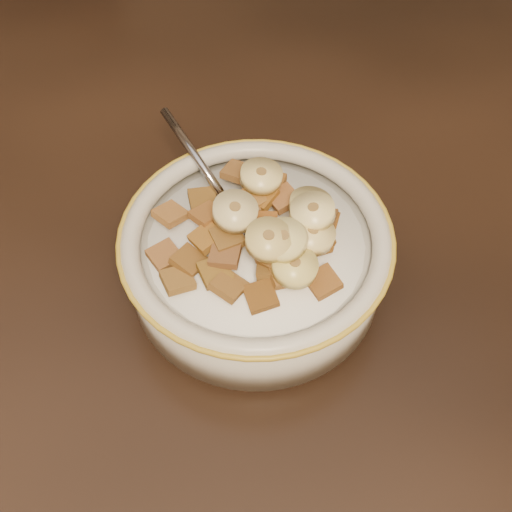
{
  "coord_description": "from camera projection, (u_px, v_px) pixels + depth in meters",
  "views": [
    {
      "loc": [
        0.27,
        -0.26,
        1.16
      ],
      "look_at": [
        0.25,
        0.02,
        0.78
      ],
      "focal_mm": 45.0,
      "sensor_mm": 36.0,
      "label": 1
    }
  ],
  "objects": [
    {
      "name": "cereal_bowl",
      "position": [
        256.0,
        262.0,
        0.48
      ],
      "size": [
        0.19,
        0.19,
        0.05
      ],
      "primitive_type": "cylinder",
      "color": "beige",
      "rests_on": "table"
    },
    {
      "name": "milk",
      "position": [
        256.0,
        243.0,
        0.46
      ],
      "size": [
        0.16,
        0.16,
        0.0
      ],
      "primitive_type": "cylinder",
      "color": "white",
      "rests_on": "cereal_bowl"
    },
    {
      "name": "spoon",
      "position": [
        234.0,
        212.0,
        0.47
      ],
      "size": [
        0.05,
        0.06,
        0.01
      ],
      "primitive_type": "ellipsoid",
      "rotation": [
        0.0,
        0.0,
        3.77
      ],
      "color": "#91929E",
      "rests_on": "cereal_bowl"
    },
    {
      "name": "cereal_square_0",
      "position": [
        283.0,
        198.0,
        0.47
      ],
      "size": [
        0.03,
        0.03,
        0.01
      ],
      "primitive_type": "cube",
      "rotation": [
        -0.16,
        0.08,
        2.15
      ],
      "color": "brown",
      "rests_on": "milk"
    },
    {
      "name": "cereal_square_1",
      "position": [
        203.0,
        200.0,
        0.48
      ],
      "size": [
        0.03,
        0.02,
        0.01
      ],
      "primitive_type": "cube",
      "rotation": [
        0.07,
        -0.02,
        1.85
      ],
      "color": "brown",
      "rests_on": "milk"
    },
    {
      "name": "cereal_square_2",
      "position": [
        284.0,
        273.0,
        0.43
      ],
      "size": [
        0.03,
        0.03,
        0.01
      ],
      "primitive_type": "cube",
      "rotation": [
        0.2,
        -0.09,
        1.97
      ],
      "color": "brown",
      "rests_on": "milk"
    },
    {
      "name": "cereal_square_3",
      "position": [
        178.0,
        280.0,
        0.43
      ],
      "size": [
        0.03,
        0.03,
        0.01
      ],
      "primitive_type": "cube",
      "rotation": [
        -0.07,
        0.14,
        0.49
      ],
      "color": "brown",
      "rests_on": "milk"
    },
    {
      "name": "cereal_square_4",
      "position": [
        237.0,
        172.0,
        0.49
      ],
      "size": [
        0.03,
        0.03,
        0.01
      ],
      "primitive_type": "cube",
      "rotation": [
        0.15,
        0.07,
        2.74
      ],
      "color": "brown",
      "rests_on": "milk"
    },
    {
      "name": "cereal_square_5",
      "position": [
        215.0,
        272.0,
        0.43
      ],
      "size": [
        0.03,
        0.03,
        0.01
      ],
      "primitive_type": "cube",
      "rotation": [
        0.04,
        -0.16,
        2.07
      ],
      "color": "brown",
      "rests_on": "milk"
    },
    {
      "name": "cereal_square_6",
      "position": [
        323.0,
        282.0,
        0.43
      ],
      "size": [
        0.03,
        0.03,
        0.01
      ],
      "primitive_type": "cube",
      "rotation": [
        0.03,
        -0.17,
        0.56
      ],
      "color": "brown",
      "rests_on": "milk"
    },
    {
      "name": "cereal_square_7",
      "position": [
        270.0,
        183.0,
        0.48
      ],
      "size": [
        0.02,
        0.02,
        0.01
      ],
      "primitive_type": "cube",
      "rotation": [
        -0.07,
        0.02,
        1.31
      ],
      "color": "brown",
      "rests_on": "milk"
    },
    {
      "name": "cereal_square_8",
      "position": [
        315.0,
        242.0,
        0.45
      ],
      "size": [
        0.03,
        0.03,
        0.01
      ],
      "primitive_type": "cube",
      "rotation": [
        0.06,
        0.04,
        0.41
      ],
      "color": "brown",
      "rests_on": "milk"
    },
    {
      "name": "cereal_square_9",
      "position": [
        275.0,
        256.0,
        0.43
      ],
      "size": [
        0.03,
        0.03,
        0.01
      ],
      "primitive_type": "cube",
      "rotation": [
        -0.2,
        0.05,
        2.58
      ],
      "color": "brown",
      "rests_on": "milk"
    },
    {
      "name": "cereal_square_10",
      "position": [
        207.0,
        215.0,
        0.46
      ],
      "size": [
        0.03,
        0.03,
        0.01
      ],
      "primitive_type": "cube",
      "rotation": [
        -0.21,
        0.11,
        0.77
      ],
      "color": "brown",
      "rests_on": "milk"
    },
    {
      "name": "cereal_square_11",
      "position": [
        250.0,
        200.0,
        0.47
      ],
      "size": [
        0.03,
        0.03,
        0.01
      ],
      "primitive_type": "cube",
      "rotation": [
        0.02,
        -0.01,
        2.3
      ],
      "color": "brown",
      "rests_on": "milk"
    },
    {
      "name": "cereal_square_12",
      "position": [
        255.0,
        177.0,
        0.49
      ],
      "size": [
        0.02,
        0.02,
        0.01
      ],
      "primitive_type": "cube",
      "rotation": [
        0.24,
        0.04,
        3.12
      ],
      "color": "#906220",
      "rests_on": "milk"
    },
    {
      "name": "cereal_square_13",
      "position": [
        318.0,
        234.0,
        0.45
      ],
      "size": [
        0.03,
        0.02,
        0.01
      ],
      "primitive_type": "cube",
      "rotation": [
        0.25,
        -0.08,
        1.86
      ],
      "color": "brown",
      "rests_on": "milk"
    },
    {
      "name": "cereal_square_14",
      "position": [
        261.0,
        296.0,
        0.42
      ],
      "size": [
        0.03,
        0.03,
        0.01
      ],
      "primitive_type": "cube",
      "rotation": [
        0.14,
        -0.13,
        0.36
      ],
      "color": "brown",
      "rests_on": "milk"
    },
    {
      "name": "cereal_square_15",
      "position": [
        324.0,
        221.0,
        0.46
      ],
      "size": [
        0.02,
        0.02,
        0.01
      ],
      "primitive_type": "cube",
      "rotation": [
        -0.0,
        -0.12,
        2.92
      ],
      "color": "brown",
      "rests_on": "milk"
    },
    {
      "name": "cereal_square_16",
      "position": [
        242.0,
        206.0,
        0.46
      ],
      "size": [
        0.03,
        0.03,
        0.01
      ],
      "primitive_type": "cube",
      "rotation": [
        0.21,
        -0.08,
        2.15
      ],
      "color": "brown",
      "rests_on": "milk"
    },
    {
      "name": "cereal_square_17",
      "position": [
        189.0,
        261.0,
        0.44
      ],
      "size": [
        0.03,
        0.03,
        0.01
      ],
      "primitive_type": "cube",
      "rotation": [
        0.24,
        0.17,
        1.06
      ],
      "color": "brown",
      "rests_on": "milk"
    },
    {
      "name": "cereal_square_18",
      "position": [
        322.0,
        220.0,
        0.46
      ],
      "size": [
        0.02,
        0.02,
        0.01
      ],
      "primitive_type": "cube",
      "rotation": [
        -0.23,
        0.08,
        1.33
      ],
      "color": "brown",
      "rests_on": "milk"
    },
    {
      "name": "cereal_square_19",
      "position": [
        207.0,
        237.0,
        0.44
      ],
      "size": [
        0.03,
        0.03,
        0.01
      ],
      "primitive_type": "cube",
      "rotation": [
        -0.18,
        0.14,
        2.29
      ],
      "color": "brown",
      "rests_on": "milk"
    },
    {
      "name": "cereal_square_20",
      "position": [
        165.0,
        256.0,
        0.45
      ],
      "size": [
        0.03,
        0.03,
        0.01
      ],
      "primitive_type": "cube",
      "rotation": [
        0.06,
        -0.01,
        0.69
      ],
      "color": "brown",
      "rests_on": "milk"
    },
    {
      "name": "cereal_square_21",
      "position": [
        170.0,
        214.0,
        0.47
      ],
      "size": [
        0.03,
        0.03,
        0.01
      ],
      "primitive_type": "cube",
      "rotation": [
        0.2,
        0.05,
        2.45
      ],
      "color": "#9B6633",
      "rests_on": "milk"
    },
    {
      "name": "cereal_square_22",
      "position": [
        225.0,
        255.0,
        0.43
      ],
      "size": [
        0.02,
        0.02,
        0.01
      ],
      "primitive_type": "cube",
      "rotation": [
        -0.06,
        0.02,
        1.47
      ],
      "color": "brown",
      "rests_on": "milk"
    },
    {
      "name": "cereal_square_23",
      "position": [
        261.0,
        197.0,
        0.47
      ],
      "size": [
        0.03,
        0.03,
        0.01
      ],
      "primitive_type": "cube",
      "rotation": [
        -0.15,
        0.13,
        2.57
      ],
      "color": "#8C5518",
      "rests_on": "milk"
    },
    {
      "name": "cereal_square_24",
      "position": [
        263.0,
        224.0,
        0.44
      ],
      "size": [
        0.02,
        0.02,
        0.01
      ],
      "primitive_type": "cube",
      "rotation": [
        0.04,
        0.04,
        1.61
      ],
      "color": "brown",
      "rests_on": "milk"
    },
    {
      "name": "cereal_square_25",
      "position": [
        229.0,
        286.0,
        0.43
      ],
      "size": [
        0.03,
        0.03,
        0.01
      ],
      "primitive_type": "cube",
      "rotation": [
        0.24,
        -0.16,
        2.62
      ],
      "color": "brown",
      "rests_on": "milk"
    },
    {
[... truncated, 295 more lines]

